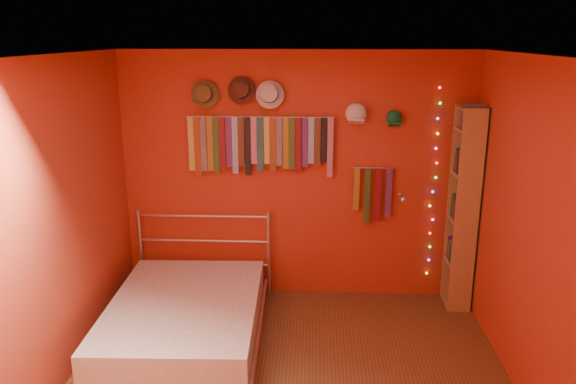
% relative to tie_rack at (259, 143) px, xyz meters
% --- Properties ---
extents(back_wall, '(3.50, 0.02, 2.50)m').
position_rel_tie_rack_xyz_m(back_wall, '(0.37, 0.06, -0.36)').
color(back_wall, maroon).
rests_on(back_wall, ground).
extents(right_wall, '(0.02, 3.50, 2.50)m').
position_rel_tie_rack_xyz_m(right_wall, '(2.12, -1.69, -0.36)').
color(right_wall, maroon).
rests_on(right_wall, ground).
extents(left_wall, '(0.02, 3.50, 2.50)m').
position_rel_tie_rack_xyz_m(left_wall, '(-1.38, -1.69, -0.36)').
color(left_wall, maroon).
rests_on(left_wall, ground).
extents(ceiling, '(3.50, 3.50, 0.02)m').
position_rel_tie_rack_xyz_m(ceiling, '(0.37, -1.69, 0.89)').
color(ceiling, white).
rests_on(ceiling, back_wall).
extents(tie_rack, '(1.45, 0.03, 0.59)m').
position_rel_tie_rack_xyz_m(tie_rack, '(0.00, 0.00, 0.00)').
color(tie_rack, silver).
rests_on(tie_rack, back_wall).
extents(small_tie_rack, '(0.40, 0.03, 0.58)m').
position_rel_tie_rack_xyz_m(small_tie_rack, '(1.13, 0.00, -0.49)').
color(small_tie_rack, silver).
rests_on(small_tie_rack, back_wall).
extents(fedora_olive, '(0.27, 0.15, 0.27)m').
position_rel_tie_rack_xyz_m(fedora_olive, '(-0.52, -0.03, 0.47)').
color(fedora_olive, brown).
rests_on(fedora_olive, back_wall).
extents(fedora_brown, '(0.27, 0.15, 0.26)m').
position_rel_tie_rack_xyz_m(fedora_brown, '(-0.16, -0.03, 0.51)').
color(fedora_brown, '#462519').
rests_on(fedora_brown, back_wall).
extents(fedora_white, '(0.27, 0.15, 0.27)m').
position_rel_tie_rack_xyz_m(fedora_white, '(0.11, -0.03, 0.47)').
color(fedora_white, silver).
rests_on(fedora_white, back_wall).
extents(cap_white, '(0.19, 0.24, 0.19)m').
position_rel_tie_rack_xyz_m(cap_white, '(0.94, 0.01, 0.29)').
color(cap_white, white).
rests_on(cap_white, back_wall).
extents(cap_green, '(0.16, 0.21, 0.16)m').
position_rel_tie_rack_xyz_m(cap_green, '(1.30, 0.01, 0.25)').
color(cap_green, '#186E3D').
rests_on(cap_green, back_wall).
extents(fairy_lights, '(0.06, 0.02, 1.92)m').
position_rel_tie_rack_xyz_m(fairy_lights, '(1.73, 0.02, -0.41)').
color(fairy_lights, '#FF3333').
rests_on(fairy_lights, back_wall).
extents(reading_lamp, '(0.07, 0.28, 0.08)m').
position_rel_tie_rack_xyz_m(reading_lamp, '(1.40, -0.15, -0.51)').
color(reading_lamp, silver).
rests_on(reading_lamp, back_wall).
extents(bookshelf, '(0.25, 0.34, 2.00)m').
position_rel_tie_rack_xyz_m(bookshelf, '(2.03, -0.16, -0.60)').
color(bookshelf, '#A4824A').
rests_on(bookshelf, ground).
extents(bed, '(1.42, 1.90, 0.91)m').
position_rel_tie_rack_xyz_m(bed, '(-0.58, -0.99, -1.40)').
color(bed, silver).
rests_on(bed, ground).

